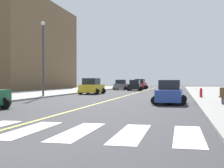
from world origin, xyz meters
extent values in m
cube|color=silver|center=(0.90, 4.00, 0.01)|extent=(0.90, 4.00, 0.01)
cube|color=silver|center=(2.70, 4.00, 0.01)|extent=(0.90, 4.00, 0.01)
cube|color=silver|center=(4.50, 4.00, 0.01)|extent=(0.90, 4.00, 0.01)
cube|color=silver|center=(6.30, 4.00, 0.01)|extent=(0.90, 4.00, 0.01)
cube|color=yellow|center=(0.00, 40.00, 0.01)|extent=(0.16, 80.00, 0.01)
cube|color=brown|center=(-28.07, 54.49, 9.11)|extent=(16.00, 32.00, 18.22)
cube|color=black|center=(-1.61, 47.62, 0.68)|extent=(1.90, 4.18, 0.90)
cube|color=#1E2328|center=(-1.61, 47.38, 1.49)|extent=(1.60, 2.09, 0.76)
cylinder|color=black|center=(-0.64, 48.92, 0.34)|extent=(0.68, 0.22, 0.68)
cylinder|color=black|center=(-2.57, 48.92, 0.34)|extent=(0.68, 0.22, 0.68)
cylinder|color=black|center=(-0.65, 46.33, 0.34)|extent=(0.68, 0.22, 0.68)
cylinder|color=black|center=(-2.58, 46.33, 0.34)|extent=(0.68, 0.22, 0.68)
cylinder|color=black|center=(-4.30, 10.94, 0.35)|extent=(0.70, 0.23, 0.70)
cube|color=slate|center=(-4.96, 52.18, 0.70)|extent=(1.99, 4.29, 0.91)
cube|color=#1E2328|center=(-4.96, 51.93, 1.52)|extent=(1.65, 2.15, 0.77)
cylinder|color=black|center=(-3.95, 53.49, 0.34)|extent=(0.69, 0.23, 0.69)
cylinder|color=black|center=(-5.92, 53.51, 0.34)|extent=(0.69, 0.23, 0.69)
cylinder|color=black|center=(-3.99, 50.85, 0.34)|extent=(0.69, 0.23, 0.69)
cylinder|color=black|center=(-5.96, 50.87, 0.34)|extent=(0.69, 0.23, 0.69)
cube|color=gold|center=(-5.12, 32.86, 0.75)|extent=(2.26, 4.65, 0.98)
cube|color=#1E2328|center=(-5.13, 32.59, 1.63)|extent=(1.84, 2.35, 0.82)
cylinder|color=black|center=(-4.00, 34.23, 0.37)|extent=(0.75, 0.27, 0.74)
cylinder|color=black|center=(-6.11, 34.32, 0.37)|extent=(0.75, 0.27, 0.74)
cylinder|color=black|center=(-4.13, 31.40, 0.37)|extent=(0.75, 0.27, 0.74)
cylinder|color=black|center=(-6.23, 31.50, 0.37)|extent=(0.75, 0.27, 0.74)
cube|color=red|center=(-2.09, 58.58, 0.76)|extent=(2.29, 4.71, 0.99)
cube|color=#1E2328|center=(-2.10, 58.31, 1.65)|extent=(1.86, 2.39, 0.84)
cylinder|color=black|center=(-0.96, 59.96, 0.37)|extent=(0.76, 0.28, 0.75)
cylinder|color=black|center=(-3.09, 60.06, 0.37)|extent=(0.76, 0.28, 0.75)
cylinder|color=black|center=(-1.08, 57.10, 0.37)|extent=(0.76, 0.28, 0.75)
cylinder|color=black|center=(-3.22, 57.20, 0.37)|extent=(0.76, 0.28, 0.75)
cube|color=#2D479E|center=(5.28, 17.25, 0.65)|extent=(1.91, 4.01, 0.85)
cube|color=#1E2328|center=(5.29, 17.49, 1.41)|extent=(1.57, 2.02, 0.72)
cylinder|color=black|center=(4.33, 16.06, 0.32)|extent=(0.65, 0.23, 0.64)
cylinder|color=black|center=(6.16, 16.00, 0.32)|extent=(0.65, 0.23, 0.64)
cylinder|color=black|center=(4.40, 18.51, 0.32)|extent=(0.65, 0.23, 0.64)
cylinder|color=black|center=(6.23, 18.45, 0.32)|extent=(0.65, 0.23, 0.64)
cube|color=#2D2D33|center=(8.84, 16.07, 0.37)|extent=(0.11, 0.48, 0.44)
cylinder|color=red|center=(7.97, 24.53, 0.50)|extent=(0.26, 0.26, 0.70)
sphere|color=red|center=(7.97, 24.53, 0.93)|extent=(0.22, 0.22, 0.22)
cylinder|color=#38383D|center=(-7.87, 24.06, 3.83)|extent=(0.20, 0.20, 7.36)
sphere|color=silver|center=(-7.87, 24.06, 7.66)|extent=(0.44, 0.44, 0.44)
camera|label=1|loc=(6.05, -6.01, 1.72)|focal=50.06mm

